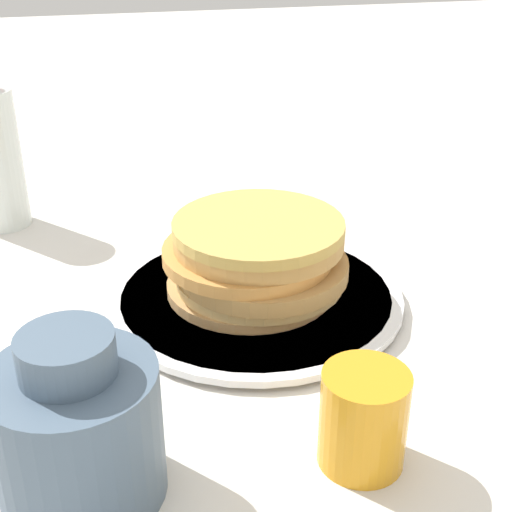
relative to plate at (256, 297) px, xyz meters
name	(u,v)px	position (x,y,z in m)	size (l,w,h in m)	color
ground_plane	(264,293)	(0.02, -0.01, -0.01)	(4.00, 4.00, 0.00)	silver
plate	(256,297)	(0.00, 0.00, 0.00)	(0.30, 0.30, 0.01)	white
pancake_stack	(257,257)	(0.00, 0.00, 0.04)	(0.18, 0.19, 0.08)	tan
juice_glass	(363,419)	(-0.24, -0.02, 0.03)	(0.06, 0.06, 0.08)	orange
cream_jug	(77,428)	(-0.22, 0.18, 0.05)	(0.12, 0.12, 0.13)	#4C6075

